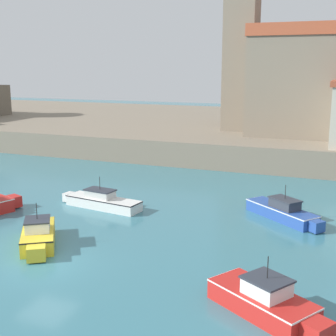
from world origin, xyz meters
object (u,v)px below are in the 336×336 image
object	(u,v)px
motorboat_red_1	(266,301)
motorboat_blue_3	(283,211)
motorboat_yellow_4	(38,235)
church	(295,75)
motorboat_white_0	(102,201)

from	to	relation	value
motorboat_red_1	motorboat_blue_3	bearing A→B (deg)	94.83
motorboat_yellow_4	motorboat_red_1	bearing A→B (deg)	-12.21
church	motorboat_blue_3	bearing A→B (deg)	-84.01
motorboat_red_1	motorboat_yellow_4	distance (m)	13.12
motorboat_red_1	motorboat_yellow_4	xyz separation A→B (m)	(-12.82, 2.78, -0.01)
motorboat_red_1	motorboat_yellow_4	bearing A→B (deg)	167.79
motorboat_blue_3	church	distance (m)	26.45
motorboat_blue_3	motorboat_yellow_4	world-z (taller)	motorboat_yellow_4
motorboat_white_0	motorboat_red_1	size ratio (longest dim) A/B	1.20
motorboat_white_0	motorboat_blue_3	bearing A→B (deg)	9.71
motorboat_red_1	church	size ratio (longest dim) A/B	0.29
motorboat_white_0	church	size ratio (longest dim) A/B	0.34
motorboat_white_0	motorboat_yellow_4	size ratio (longest dim) A/B	1.32
motorboat_white_0	motorboat_yellow_4	xyz separation A→B (m)	(0.21, -7.31, 0.08)
motorboat_white_0	church	xyz separation A→B (m)	(9.37, 27.12, 8.06)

